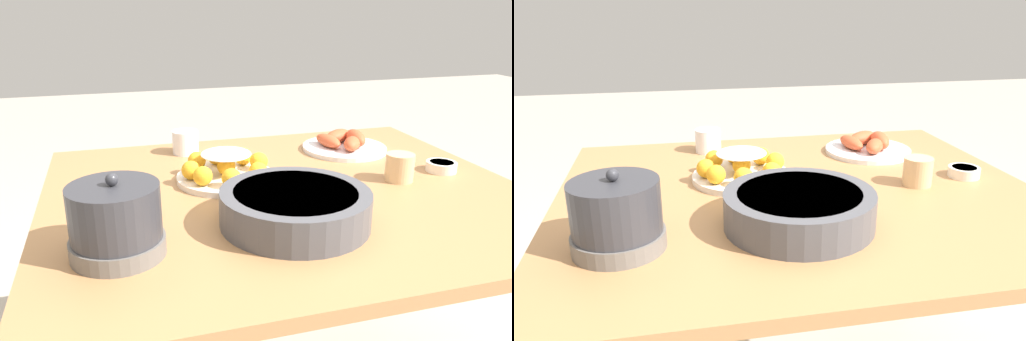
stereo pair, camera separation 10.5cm
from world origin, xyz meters
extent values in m
cylinder|color=#A87547|center=(-0.55, -0.47, 0.37)|extent=(0.06, 0.06, 0.74)
cylinder|color=#A87547|center=(0.55, -0.47, 0.37)|extent=(0.06, 0.06, 0.74)
cube|color=#A87547|center=(0.00, 0.00, 0.75)|extent=(1.20, 1.03, 0.03)
cylinder|color=silver|center=(0.13, -0.11, 0.77)|extent=(0.27, 0.27, 0.02)
sphere|color=#F4A823|center=(0.23, -0.10, 0.81)|extent=(0.05, 0.05, 0.05)
sphere|color=#F4A823|center=(0.21, -0.05, 0.81)|extent=(0.05, 0.05, 0.05)
sphere|color=#F4A823|center=(0.14, -0.01, 0.81)|extent=(0.05, 0.05, 0.05)
sphere|color=#F4A823|center=(0.06, -0.04, 0.81)|extent=(0.05, 0.05, 0.05)
sphere|color=#F4A823|center=(0.04, -0.12, 0.81)|extent=(0.05, 0.05, 0.05)
sphere|color=#F4A823|center=(0.07, -0.18, 0.81)|extent=(0.05, 0.05, 0.05)
sphere|color=#F4A823|center=(0.14, -0.21, 0.81)|extent=(0.05, 0.05, 0.05)
sphere|color=#F4A823|center=(0.20, -0.18, 0.81)|extent=(0.05, 0.05, 0.05)
ellipsoid|color=white|center=(0.13, -0.11, 0.84)|extent=(0.13, 0.13, 0.02)
sphere|color=#F4A823|center=(0.13, -0.11, 0.81)|extent=(0.05, 0.05, 0.05)
cylinder|color=#4C4C51|center=(0.05, 0.20, 0.80)|extent=(0.33, 0.33, 0.08)
cylinder|color=brown|center=(0.05, 0.20, 0.84)|extent=(0.27, 0.27, 0.01)
cylinder|color=silver|center=(-0.47, -0.01, 0.78)|extent=(0.08, 0.08, 0.03)
cylinder|color=#B26623|center=(-0.47, -0.01, 0.79)|extent=(0.07, 0.07, 0.01)
cylinder|color=silver|center=(-0.30, -0.28, 0.77)|extent=(0.27, 0.27, 0.01)
ellipsoid|color=#D1512D|center=(-0.24, -0.29, 0.80)|extent=(0.07, 0.13, 0.04)
ellipsoid|color=#D1512D|center=(-0.30, -0.23, 0.80)|extent=(0.09, 0.11, 0.04)
ellipsoid|color=#D1512D|center=(-0.33, -0.28, 0.81)|extent=(0.06, 0.12, 0.05)
ellipsoid|color=#D1512D|center=(-0.30, -0.33, 0.80)|extent=(0.12, 0.10, 0.04)
cylinder|color=white|center=(0.20, -0.39, 0.80)|extent=(0.08, 0.08, 0.07)
cylinder|color=#DBB27F|center=(-0.31, 0.02, 0.80)|extent=(0.08, 0.08, 0.07)
cylinder|color=#66605B|center=(0.42, 0.23, 0.78)|extent=(0.18, 0.18, 0.04)
cylinder|color=#333338|center=(0.42, 0.23, 0.85)|extent=(0.17, 0.17, 0.10)
sphere|color=#333338|center=(0.42, 0.23, 0.92)|extent=(0.02, 0.02, 0.02)
camera|label=1|loc=(0.41, 1.12, 1.23)|focal=35.00mm
camera|label=2|loc=(0.31, 1.14, 1.23)|focal=35.00mm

